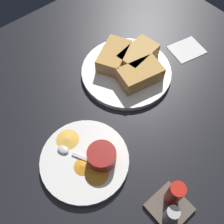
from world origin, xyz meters
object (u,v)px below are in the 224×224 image
at_px(sandwich_half_near, 140,74).
at_px(sandwich_half_extra, 114,56).
at_px(sandwich_half_far, 138,56).
at_px(ramekin_dark_sauce, 114,53).
at_px(spoon_by_dark_ramekin, 119,70).
at_px(plate_chips_companion, 85,160).
at_px(plate_sandwich_main, 126,72).
at_px(ramekin_light_gravy, 102,156).
at_px(condiment_caddy, 172,203).
at_px(spoon_by_gravy_ramekin, 67,152).

xyz_separation_m(sandwich_half_near, sandwich_half_extra, (0.01, -0.11, 0.00)).
xyz_separation_m(sandwich_half_far, sandwich_half_extra, (0.06, -0.05, 0.00)).
xyz_separation_m(sandwich_half_extra, ramekin_dark_sauce, (-0.01, -0.01, -0.00)).
bearing_deg(spoon_by_dark_ramekin, sandwich_half_near, 111.46).
distance_m(spoon_by_dark_ramekin, plate_chips_companion, 0.31).
bearing_deg(plate_sandwich_main, sandwich_half_extra, -83.70).
bearing_deg(sandwich_half_extra, ramekin_light_gravy, 44.09).
bearing_deg(ramekin_dark_sauce, sandwich_half_near, 91.42).
distance_m(sandwich_half_extra, plate_chips_companion, 0.35).
distance_m(plate_sandwich_main, condiment_caddy, 0.43).
bearing_deg(sandwich_half_extra, spoon_by_dark_ramekin, 72.18).
height_order(ramekin_light_gravy, spoon_by_gravy_ramekin, ramekin_light_gravy).
relative_size(sandwich_half_far, ramekin_dark_sauce, 1.88).
bearing_deg(plate_sandwich_main, ramekin_light_gravy, 36.04).
bearing_deg(sandwich_half_far, spoon_by_dark_ramekin, -4.12).
bearing_deg(plate_sandwich_main, sandwich_half_far, -173.70).
height_order(plate_chips_companion, spoon_by_gravy_ramekin, spoon_by_gravy_ramekin).
distance_m(sandwich_half_near, condiment_caddy, 0.38).
bearing_deg(spoon_by_gravy_ramekin, sandwich_half_far, -162.44).
relative_size(ramekin_light_gravy, spoon_by_gravy_ramekin, 0.79).
height_order(sandwich_half_far, spoon_by_gravy_ramekin, sandwich_half_far).
xyz_separation_m(sandwich_half_far, ramekin_light_gravy, (0.30, 0.19, -0.00)).
height_order(sandwich_half_far, ramekin_dark_sauce, sandwich_half_far).
distance_m(sandwich_half_near, spoon_by_dark_ramekin, 0.07).
height_order(sandwich_half_far, ramekin_light_gravy, sandwich_half_far).
relative_size(spoon_by_gravy_ramekin, condiment_caddy, 1.00).
bearing_deg(plate_chips_companion, sandwich_half_extra, -143.41).
bearing_deg(ramekin_light_gravy, ramekin_dark_sauce, -135.73).
relative_size(ramekin_light_gravy, condiment_caddy, 0.79).
xyz_separation_m(plate_sandwich_main, ramekin_light_gravy, (0.25, 0.18, 0.03)).
height_order(sandwich_half_near, plate_chips_companion, sandwich_half_near).
bearing_deg(condiment_caddy, sandwich_half_extra, -114.00).
height_order(sandwich_half_near, sandwich_half_far, same).
bearing_deg(sandwich_half_far, sandwich_half_near, 51.30).
xyz_separation_m(ramekin_light_gravy, spoon_by_gravy_ramekin, (0.06, -0.07, -0.02)).
bearing_deg(sandwich_half_far, plate_chips_companion, 25.05).
relative_size(sandwich_half_far, ramekin_light_gravy, 1.89).
bearing_deg(ramekin_dark_sauce, plate_sandwich_main, 87.30).
bearing_deg(condiment_caddy, spoon_by_dark_ramekin, -114.66).
relative_size(plate_chips_companion, ramekin_light_gravy, 3.13).
height_order(spoon_by_dark_ramekin, plate_chips_companion, spoon_by_dark_ramekin).
bearing_deg(ramekin_light_gravy, sandwich_half_near, -153.53).
distance_m(sandwich_half_near, spoon_by_gravy_ramekin, 0.32).
bearing_deg(sandwich_half_near, spoon_by_dark_ramekin, -68.54).
xyz_separation_m(plate_sandwich_main, sandwich_half_extra, (0.01, -0.05, 0.03)).
xyz_separation_m(sandwich_half_near, spoon_by_dark_ramekin, (0.03, -0.07, -0.02)).
height_order(plate_sandwich_main, sandwich_half_far, sandwich_half_far).
xyz_separation_m(plate_sandwich_main, spoon_by_dark_ramekin, (0.02, -0.01, 0.01)).
relative_size(spoon_by_dark_ramekin, spoon_by_gravy_ramekin, 1.02).
height_order(sandwich_half_near, ramekin_light_gravy, sandwich_half_near).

